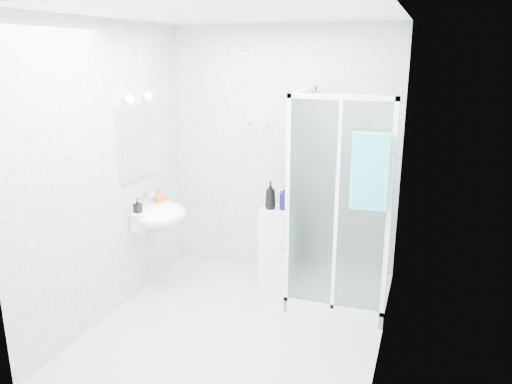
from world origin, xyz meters
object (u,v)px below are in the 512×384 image
at_px(shampoo_bottle_a, 270,195).
at_px(shampoo_bottle_b, 286,197).
at_px(shower_enclosure, 332,258).
at_px(storage_cabinet, 278,245).
at_px(soap_dispenser_orange, 159,197).
at_px(wall_basin, 159,215).
at_px(hand_towel, 370,170).
at_px(soap_dispenser_black, 137,206).

xyz_separation_m(shampoo_bottle_a, shampoo_bottle_b, (0.15, 0.04, -0.01)).
bearing_deg(shower_enclosure, storage_cabinet, 155.76).
height_order(shower_enclosure, soap_dispenser_orange, shower_enclosure).
bearing_deg(wall_basin, soap_dispenser_orange, 119.82).
distance_m(storage_cabinet, hand_towel, 1.56).
height_order(wall_basin, hand_towel, hand_towel).
xyz_separation_m(shower_enclosure, shampoo_bottle_a, (-0.69, 0.23, 0.49)).
xyz_separation_m(wall_basin, soap_dispenser_orange, (-0.06, 0.11, 0.15)).
distance_m(shampoo_bottle_b, soap_dispenser_black, 1.45).
bearing_deg(storage_cabinet, wall_basin, -146.96).
xyz_separation_m(shower_enclosure, wall_basin, (-1.66, -0.32, 0.35)).
height_order(shower_enclosure, shampoo_bottle_b, shower_enclosure).
bearing_deg(shampoo_bottle_a, shampoo_bottle_b, 16.05).
bearing_deg(soap_dispenser_black, storage_cabinet, 34.28).
xyz_separation_m(storage_cabinet, shampoo_bottle_a, (-0.07, -0.05, 0.54)).
xyz_separation_m(shower_enclosure, storage_cabinet, (-0.62, 0.28, -0.05)).
relative_size(hand_towel, shampoo_bottle_a, 2.25).
distance_m(wall_basin, hand_towel, 2.09).
xyz_separation_m(storage_cabinet, shampoo_bottle_b, (0.07, -0.01, 0.53)).
bearing_deg(shower_enclosure, soap_dispenser_orange, -173.27).
distance_m(wall_basin, soap_dispenser_orange, 0.20).
relative_size(wall_basin, storage_cabinet, 0.70).
height_order(wall_basin, soap_dispenser_orange, soap_dispenser_orange).
bearing_deg(shampoo_bottle_a, hand_towel, -31.43).
bearing_deg(shampoo_bottle_b, storage_cabinet, 175.80).
xyz_separation_m(shampoo_bottle_a, soap_dispenser_black, (-1.08, -0.74, -0.01)).
distance_m(wall_basin, shampoo_bottle_b, 1.26).
bearing_deg(soap_dispenser_black, shampoo_bottle_b, 32.47).
distance_m(hand_towel, shampoo_bottle_a, 1.31).
relative_size(shampoo_bottle_b, soap_dispenser_black, 1.91).
height_order(shower_enclosure, storage_cabinet, shower_enclosure).
bearing_deg(hand_towel, soap_dispenser_black, -177.16).
distance_m(shower_enclosure, shampoo_bottle_a, 0.88).
bearing_deg(hand_towel, shower_enclosure, 130.37).
height_order(storage_cabinet, soap_dispenser_orange, soap_dispenser_orange).
height_order(shampoo_bottle_a, shampoo_bottle_b, shampoo_bottle_a).
bearing_deg(shampoo_bottle_b, wall_basin, -151.96).
bearing_deg(wall_basin, shampoo_bottle_a, 29.69).
bearing_deg(soap_dispenser_black, hand_towel, 2.84).
relative_size(shower_enclosure, wall_basin, 3.57).
bearing_deg(shower_enclosure, soap_dispenser_black, -164.07).
distance_m(shower_enclosure, hand_towel, 1.11).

